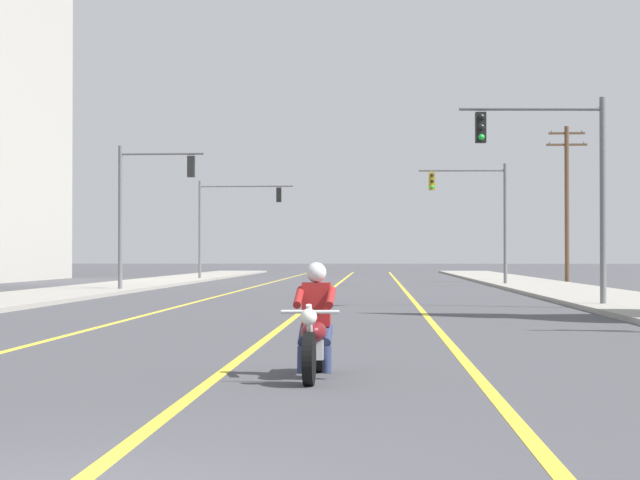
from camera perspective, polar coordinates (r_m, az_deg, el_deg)
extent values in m
cube|color=yellow|center=(51.94, 0.64, -2.51)|extent=(0.16, 100.00, 0.01)
cube|color=yellow|center=(52.24, -3.68, -2.49)|extent=(0.16, 100.00, 0.01)
cube|color=yellow|center=(51.91, 4.31, -2.50)|extent=(0.16, 100.00, 0.01)
cube|color=#9E998E|center=(47.58, 12.61, -2.56)|extent=(4.40, 110.00, 0.14)
cube|color=#9E998E|center=(48.46, -11.74, -2.53)|extent=(4.40, 110.00, 0.14)
cylinder|color=black|center=(13.16, -0.57, -6.15)|extent=(0.14, 0.64, 0.64)
cylinder|color=black|center=(14.70, -0.03, -5.59)|extent=(0.14, 0.64, 0.64)
cylinder|color=silver|center=(13.24, -0.53, -4.75)|extent=(0.08, 0.33, 0.68)
sphere|color=white|center=(13.08, -0.59, -3.99)|extent=(0.20, 0.20, 0.20)
cylinder|color=silver|center=(13.27, -0.51, -3.73)|extent=(0.70, 0.06, 0.04)
ellipsoid|color=maroon|center=(13.79, -0.33, -4.74)|extent=(0.34, 0.57, 0.28)
cube|color=silver|center=(13.93, -0.28, -5.65)|extent=(0.25, 0.45, 0.24)
cube|color=black|center=(14.23, -0.17, -4.86)|extent=(0.30, 0.53, 0.12)
cube|color=maroon|center=(14.63, -0.04, -4.44)|extent=(0.21, 0.37, 0.08)
cylinder|color=silver|center=(14.34, -0.71, -5.79)|extent=(0.10, 0.55, 0.08)
cube|color=maroon|center=(14.17, -0.19, -3.34)|extent=(0.37, 0.25, 0.56)
sphere|color=silver|center=(14.14, -0.19, -1.68)|extent=(0.26, 0.26, 0.26)
cylinder|color=navy|center=(14.04, 0.34, -4.92)|extent=(0.15, 0.44, 0.30)
cylinder|color=navy|center=(13.89, 0.36, -6.20)|extent=(0.11, 0.16, 0.35)
cylinder|color=maroon|center=(13.89, 0.55, -2.98)|extent=(0.12, 0.53, 0.27)
cylinder|color=navy|center=(14.07, -0.80, -4.91)|extent=(0.15, 0.44, 0.30)
cylinder|color=navy|center=(13.91, -0.96, -6.19)|extent=(0.11, 0.16, 0.35)
cylinder|color=maroon|center=(13.93, -1.10, -2.97)|extent=(0.12, 0.53, 0.27)
cylinder|color=slate|center=(33.43, 14.39, 1.88)|extent=(0.18, 0.18, 6.20)
cylinder|color=slate|center=(33.18, 10.83, 6.66)|extent=(4.22, 0.38, 0.11)
cube|color=black|center=(32.85, 8.29, 5.76)|extent=(0.31, 0.26, 0.90)
sphere|color=black|center=(32.74, 8.33, 6.32)|extent=(0.18, 0.18, 0.18)
sphere|color=black|center=(32.70, 8.33, 5.80)|extent=(0.18, 0.18, 0.18)
sphere|color=green|center=(32.67, 8.33, 5.27)|extent=(0.18, 0.18, 0.18)
cylinder|color=slate|center=(47.50, -10.27, 1.08)|extent=(0.18, 0.18, 6.20)
cylinder|color=slate|center=(47.25, -8.16, 4.43)|extent=(3.57, 0.20, 0.11)
cube|color=black|center=(46.95, -6.67, 3.79)|extent=(0.31, 0.25, 0.90)
sphere|color=black|center=(47.13, -6.63, 4.14)|extent=(0.18, 0.18, 0.18)
sphere|color=black|center=(47.11, -6.63, 3.77)|extent=(0.18, 0.18, 0.18)
sphere|color=green|center=(47.08, -6.63, 3.41)|extent=(0.18, 0.18, 0.18)
cylinder|color=slate|center=(56.52, 9.54, 0.78)|extent=(0.18, 0.18, 6.20)
cylinder|color=slate|center=(56.36, 7.34, 3.58)|extent=(4.36, 0.30, 0.11)
cube|color=#B79319|center=(56.16, 5.79, 3.03)|extent=(0.31, 0.25, 0.90)
sphere|color=black|center=(56.02, 5.81, 3.35)|extent=(0.18, 0.18, 0.18)
sphere|color=black|center=(56.00, 5.81, 3.04)|extent=(0.18, 0.18, 0.18)
sphere|color=green|center=(55.98, 5.81, 2.74)|extent=(0.18, 0.18, 0.18)
cylinder|color=slate|center=(69.05, -6.22, 0.49)|extent=(0.18, 0.18, 6.20)
cylinder|color=slate|center=(68.68, -3.83, 2.79)|extent=(5.82, 0.29, 0.11)
cube|color=black|center=(68.38, -2.14, 2.34)|extent=(0.31, 0.25, 0.90)
sphere|color=black|center=(68.55, -2.12, 2.59)|extent=(0.18, 0.18, 0.18)
sphere|color=black|center=(68.53, -2.12, 2.34)|extent=(0.18, 0.18, 0.18)
sphere|color=green|center=(68.52, -2.12, 2.09)|extent=(0.18, 0.18, 0.18)
cylinder|color=brown|center=(64.32, 12.62, 1.80)|extent=(0.26, 0.26, 8.90)
cube|color=brown|center=(64.63, 12.61, 5.40)|extent=(2.04, 0.12, 0.12)
cylinder|color=slate|center=(64.50, 11.86, 5.49)|extent=(0.08, 0.08, 0.12)
cylinder|color=slate|center=(64.79, 13.36, 5.47)|extent=(0.08, 0.08, 0.12)
cube|color=brown|center=(64.57, 12.61, 4.82)|extent=(2.30, 0.12, 0.12)
cylinder|color=slate|center=(64.42, 11.76, 4.92)|extent=(0.08, 0.08, 0.12)
cylinder|color=slate|center=(64.75, 13.46, 4.90)|extent=(0.08, 0.08, 0.12)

